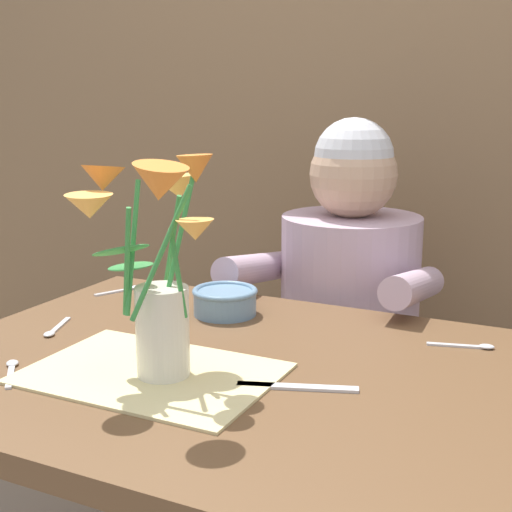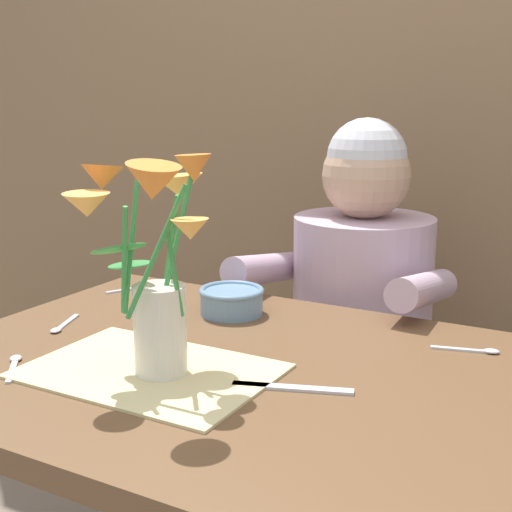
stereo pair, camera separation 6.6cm
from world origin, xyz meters
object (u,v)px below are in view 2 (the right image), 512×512
ceramic_bowl (232,300)px  dinner_knife (292,388)px  seated_person (360,350)px  flower_vase (154,258)px

ceramic_bowl → dinner_knife: size_ratio=0.72×
seated_person → flower_vase: (-0.08, -0.72, 0.37)m
ceramic_bowl → dinner_knife: bearing=-45.4°
flower_vase → seated_person: bearing=84.0°
seated_person → flower_vase: size_ratio=3.17×
ceramic_bowl → dinner_knife: (0.28, -0.29, -0.03)m
dinner_knife → flower_vase: bearing=175.5°
flower_vase → ceramic_bowl: 0.39m
flower_vase → ceramic_bowl: (-0.07, 0.35, -0.17)m
flower_vase → dinner_knife: size_ratio=1.89×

